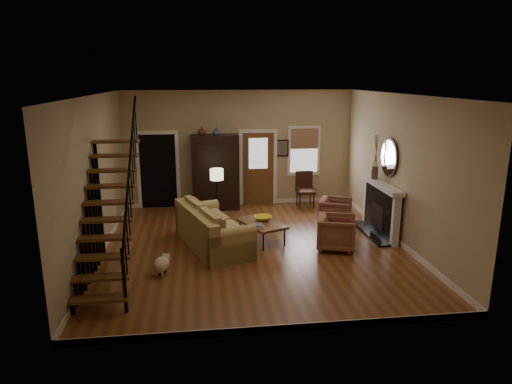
{
  "coord_description": "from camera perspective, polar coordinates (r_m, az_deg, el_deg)",
  "views": [
    {
      "loc": [
        -1.14,
        -9.41,
        3.66
      ],
      "look_at": [
        0.1,
        0.4,
        1.15
      ],
      "focal_mm": 32.0,
      "sensor_mm": 36.0,
      "label": 1
    }
  ],
  "objects": [
    {
      "name": "side_chair",
      "position": [
        13.1,
        6.21,
        0.25
      ],
      "size": [
        0.54,
        0.54,
        1.02
      ],
      "primitive_type": null,
      "color": "#341C10",
      "rests_on": "ground"
    },
    {
      "name": "floor_lamp",
      "position": [
        11.48,
        -4.87,
        -0.64
      ],
      "size": [
        0.42,
        0.42,
        1.44
      ],
      "primitive_type": null,
      "rotation": [
        0.0,
        0.0,
        0.33
      ],
      "color": "black",
      "rests_on": "ground"
    },
    {
      "name": "armchair_right",
      "position": [
        11.65,
        9.91,
        -2.49
      ],
      "size": [
        1.0,
        0.99,
        0.7
      ],
      "primitive_type": "imported",
      "rotation": [
        0.0,
        0.0,
        1.14
      ],
      "color": "maroon",
      "rests_on": "ground"
    },
    {
      "name": "vase_b",
      "position": [
        12.55,
        -4.97,
        7.54
      ],
      "size": [
        0.2,
        0.2,
        0.21
      ],
      "primitive_type": "imported",
      "color": "#334C60",
      "rests_on": "armoire"
    },
    {
      "name": "coffee_table",
      "position": [
        10.42,
        0.71,
        -4.99
      ],
      "size": [
        1.11,
        1.37,
        0.46
      ],
      "primitive_type": null,
      "rotation": [
        0.0,
        0.0,
        0.41
      ],
      "color": "brown",
      "rests_on": "ground"
    },
    {
      "name": "vase_a",
      "position": [
        12.54,
        -6.81,
        7.58
      ],
      "size": [
        0.24,
        0.24,
        0.25
      ],
      "primitive_type": "imported",
      "color": "#4C2619",
      "rests_on": "armoire"
    },
    {
      "name": "staircase",
      "position": [
        8.52,
        -18.07,
        -0.46
      ],
      "size": [
        0.94,
        2.8,
        3.2
      ],
      "primitive_type": null,
      "color": "brown",
      "rests_on": "ground"
    },
    {
      "name": "books",
      "position": [
        10.04,
        0.27,
        -4.2
      ],
      "size": [
        0.22,
        0.3,
        0.06
      ],
      "primitive_type": null,
      "color": "beige",
      "rests_on": "coffee_table"
    },
    {
      "name": "dog",
      "position": [
        8.94,
        -11.76,
        -9.01
      ],
      "size": [
        0.43,
        0.55,
        0.35
      ],
      "primitive_type": null,
      "rotation": [
        0.0,
        0.0,
        -0.32
      ],
      "color": "beige",
      "rests_on": "ground"
    },
    {
      "name": "bowl",
      "position": [
        10.48,
        0.88,
        -3.27
      ],
      "size": [
        0.41,
        0.41,
        0.1
      ],
      "primitive_type": "imported",
      "color": "yellow",
      "rests_on": "coffee_table"
    },
    {
      "name": "room",
      "position": [
        11.4,
        -3.43,
        3.33
      ],
      "size": [
        7.0,
        7.33,
        3.3
      ],
      "color": "brown",
      "rests_on": "ground"
    },
    {
      "name": "armchair_left",
      "position": [
        10.09,
        10.04,
        -5.02
      ],
      "size": [
        1.01,
        1.0,
        0.74
      ],
      "primitive_type": "imported",
      "rotation": [
        0.0,
        0.0,
        1.26
      ],
      "color": "maroon",
      "rests_on": "ground"
    },
    {
      "name": "fireplace",
      "position": [
        11.18,
        15.53,
        -1.44
      ],
      "size": [
        0.33,
        1.95,
        2.3
      ],
      "color": "black",
      "rests_on": "ground"
    },
    {
      "name": "armoire",
      "position": [
        12.83,
        -5.1,
        2.46
      ],
      "size": [
        1.3,
        0.6,
        2.1
      ],
      "primitive_type": null,
      "color": "black",
      "rests_on": "ground"
    },
    {
      "name": "sofa",
      "position": [
        10.06,
        -5.41,
        -4.5
      ],
      "size": [
        1.71,
        2.56,
        0.88
      ],
      "primitive_type": null,
      "rotation": [
        0.0,
        0.0,
        0.32
      ],
      "color": "tan",
      "rests_on": "ground"
    }
  ]
}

